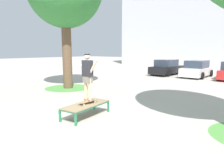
# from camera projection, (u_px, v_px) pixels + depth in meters

# --- Properties ---
(ground_plane) EXTENTS (120.00, 120.00, 0.00)m
(ground_plane) POSITION_uv_depth(u_px,v_px,m) (86.00, 123.00, 6.81)
(ground_plane) COLOR #B2AA9E
(building_facade) EXTENTS (28.56, 4.00, 15.61)m
(building_facade) POSITION_uv_depth(u_px,v_px,m) (215.00, 10.00, 28.16)
(building_facade) COLOR silver
(building_facade) RESTS_ON ground
(skate_box) EXTENTS (0.95, 1.97, 0.46)m
(skate_box) POSITION_uv_depth(u_px,v_px,m) (86.00, 105.00, 7.40)
(skate_box) COLOR #237A4C
(skate_box) RESTS_ON ground
(skateboard) EXTENTS (0.21, 0.80, 0.09)m
(skateboard) POSITION_uv_depth(u_px,v_px,m) (88.00, 101.00, 7.48)
(skateboard) COLOR #9E754C
(skateboard) RESTS_ON skate_box
(skater) EXTENTS (1.00, 0.28, 1.69)m
(skater) POSITION_uv_depth(u_px,v_px,m) (88.00, 74.00, 7.32)
(skater) COLOR beige
(skater) RESTS_ON skateboard
(grass_patch_near_left) EXTENTS (2.87, 2.87, 0.01)m
(grass_patch_near_left) POSITION_uv_depth(u_px,v_px,m) (68.00, 88.00, 13.20)
(grass_patch_near_left) COLOR #519342
(grass_patch_near_left) RESTS_ON ground
(car_black) EXTENTS (2.15, 4.31, 1.50)m
(car_black) POSITION_uv_depth(u_px,v_px,m) (167.00, 68.00, 20.32)
(car_black) COLOR black
(car_black) RESTS_ON ground
(car_white) EXTENTS (2.00, 4.24, 1.50)m
(car_white) POSITION_uv_depth(u_px,v_px,m) (197.00, 69.00, 18.50)
(car_white) COLOR silver
(car_white) RESTS_ON ground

